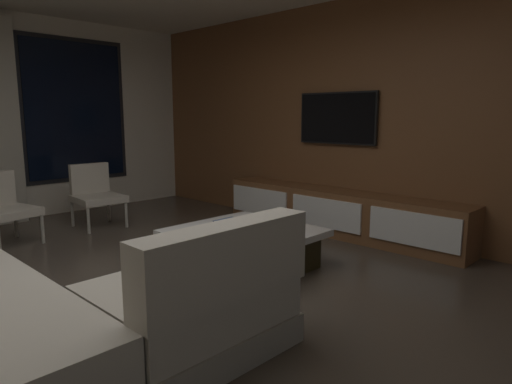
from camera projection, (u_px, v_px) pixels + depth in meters
name	position (u px, v px, depth m)	size (l,w,h in m)	color
floor	(131.00, 306.00, 3.33)	(9.20, 9.20, 0.00)	#473D33
media_wall	(361.00, 118.00, 5.27)	(0.12, 7.80, 2.70)	brown
sectional_couch	(20.00, 311.00, 2.56)	(1.98, 2.50, 0.82)	#A49C8C
coffee_table	(244.00, 248.00, 4.14)	(1.16, 1.16, 0.36)	#2F2611
book_stack_on_coffee_table	(228.00, 224.00, 4.16)	(0.25, 0.19, 0.08)	#97C7D5
accent_chair_near_window	(95.00, 192.00, 5.70)	(0.57, 0.59, 0.78)	#B2ADA0
accent_chair_by_curtain	(1.00, 205.00, 4.88)	(0.65, 0.67, 0.78)	#B2ADA0
media_console	(340.00, 214.00, 5.28)	(0.46, 3.10, 0.52)	brown
mounted_tv	(337.00, 118.00, 5.36)	(0.05, 1.05, 0.61)	black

